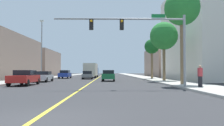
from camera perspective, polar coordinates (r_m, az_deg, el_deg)
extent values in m
plane|color=#2D2D30|center=(48.54, -3.36, -3.57)|extent=(192.00, 192.00, 0.00)
cube|color=#9E9B93|center=(49.85, -14.35, -3.38)|extent=(3.68, 168.00, 0.15)
cube|color=#B2ADA3|center=(49.06, 7.80, -3.45)|extent=(3.68, 168.00, 0.15)
cube|color=yellow|center=(48.54, -3.36, -3.56)|extent=(0.16, 144.00, 0.01)
cube|color=gray|center=(68.66, -20.18, -0.10)|extent=(15.62, 18.57, 6.91)
cube|color=silver|center=(41.53, 24.47, 6.56)|extent=(13.94, 20.81, 14.77)
cube|color=gray|center=(62.83, 16.98, 0.13)|extent=(17.19, 19.90, 7.12)
cylinder|color=gray|center=(19.39, 17.12, 2.89)|extent=(0.20, 0.20, 5.64)
cylinder|color=gray|center=(18.84, 1.84, 10.59)|extent=(10.22, 0.14, 0.14)
cube|color=black|center=(18.75, 2.37, 9.25)|extent=(0.32, 0.24, 0.84)
sphere|color=orange|center=(18.67, 2.39, 10.08)|extent=(0.20, 0.20, 0.20)
cube|color=black|center=(18.77, -5.01, 9.24)|extent=(0.32, 0.24, 0.84)
sphere|color=orange|center=(18.68, -5.04, 10.08)|extent=(0.20, 0.20, 0.20)
cube|color=#147233|center=(19.28, 11.15, 11.10)|extent=(1.10, 0.04, 0.28)
cylinder|color=gray|center=(37.71, -16.65, 2.97)|extent=(0.16, 0.16, 8.79)
cube|color=beige|center=(38.36, -16.58, 9.75)|extent=(0.56, 0.28, 0.20)
cylinder|color=brown|center=(23.09, 16.65, 4.01)|extent=(0.43, 0.43, 7.16)
sphere|color=#287F33|center=(23.73, 16.56, 12.64)|extent=(3.31, 3.31, 3.31)
cone|color=#287F33|center=(24.03, 18.83, 11.98)|extent=(0.51, 1.88, 1.30)
cone|color=#287F33|center=(24.53, 15.44, 11.66)|extent=(1.38, 0.64, 1.55)
cone|color=#287F33|center=(23.23, 14.36, 12.43)|extent=(0.69, 1.66, 1.43)
cone|color=#287F33|center=(22.72, 16.89, 12.78)|extent=(1.43, 0.65, 1.42)
cylinder|color=brown|center=(31.42, 12.45, 1.17)|extent=(0.38, 0.38, 5.80)
sphere|color=#287F33|center=(31.71, 12.41, 6.41)|extent=(3.62, 3.62, 3.62)
cone|color=#287F33|center=(31.96, 14.31, 5.99)|extent=(0.46, 1.81, 1.84)
cone|color=#287F33|center=(32.75, 12.64, 5.79)|extent=(2.00, 1.14, 1.57)
cone|color=#287F33|center=(32.25, 10.75, 5.90)|extent=(1.36, 1.47, 1.43)
cone|color=#287F33|center=(30.84, 11.17, 6.26)|extent=(1.32, 1.58, 1.74)
cone|color=#287F33|center=(30.70, 13.23, 6.31)|extent=(1.83, 0.75, 1.63)
cylinder|color=brown|center=(39.86, 9.60, 0.15)|extent=(0.36, 0.36, 5.33)
sphere|color=#195B23|center=(40.04, 9.58, 3.97)|extent=(2.44, 2.44, 2.44)
cone|color=#195B23|center=(40.26, 10.58, 3.65)|extent=(0.57, 1.28, 1.41)
cone|color=#195B23|center=(40.74, 9.80, 3.58)|extent=(1.33, 0.89, 1.13)
cone|color=#195B23|center=(40.34, 8.64, 3.63)|extent=(0.95, 1.09, 1.33)
cone|color=#195B23|center=(39.42, 8.98, 3.76)|extent=(0.92, 0.88, 1.27)
cone|color=#195B23|center=(39.40, 10.14, 3.77)|extent=(1.29, 0.83, 1.14)
cube|color=#1E389E|center=(44.54, -11.29, -2.82)|extent=(1.80, 4.29, 0.69)
cube|color=black|center=(44.59, -11.28, -2.05)|extent=(1.57, 2.05, 0.51)
cylinder|color=black|center=(42.85, -10.67, -3.32)|extent=(0.23, 0.64, 0.64)
cylinder|color=black|center=(43.15, -12.71, -3.30)|extent=(0.23, 0.64, 0.64)
cylinder|color=black|center=(45.97, -9.97, -3.23)|extent=(0.23, 0.64, 0.64)
cylinder|color=black|center=(46.26, -11.87, -3.21)|extent=(0.23, 0.64, 0.64)
cube|color=red|center=(23.96, -20.41, -3.56)|extent=(1.94, 4.53, 0.64)
cube|color=black|center=(24.13, -20.25, -2.21)|extent=(1.66, 2.01, 0.49)
cylinder|color=black|center=(22.11, -19.77, -4.54)|extent=(0.24, 0.65, 0.64)
cylinder|color=black|center=(22.65, -23.73, -4.42)|extent=(0.24, 0.65, 0.64)
cylinder|color=black|center=(25.36, -17.47, -4.22)|extent=(0.24, 0.65, 0.64)
cylinder|color=black|center=(25.84, -20.98, -4.13)|extent=(0.24, 0.65, 0.64)
cube|color=#BCBCC1|center=(31.13, -16.45, -3.28)|extent=(2.07, 4.56, 0.55)
cube|color=black|center=(31.44, -16.30, -2.35)|extent=(1.76, 2.13, 0.46)
cylinder|color=black|center=(29.29, -15.60, -3.92)|extent=(0.24, 0.65, 0.64)
cylinder|color=black|center=(29.72, -18.84, -3.86)|extent=(0.24, 0.65, 0.64)
cylinder|color=black|center=(32.62, -14.27, -3.73)|extent=(0.24, 0.65, 0.64)
cylinder|color=black|center=(33.00, -17.21, -3.68)|extent=(0.24, 0.65, 0.64)
cube|color=#196638|center=(32.19, -0.84, -3.21)|extent=(1.80, 4.17, 0.68)
cube|color=black|center=(32.18, -0.84, -2.17)|extent=(1.55, 2.03, 0.48)
cylinder|color=black|center=(33.74, -2.05, -3.73)|extent=(0.24, 0.65, 0.64)
cylinder|color=black|center=(33.70, 0.50, -3.73)|extent=(0.24, 0.65, 0.64)
cylinder|color=black|center=(30.71, -2.31, -3.90)|extent=(0.24, 0.65, 0.64)
cylinder|color=black|center=(30.67, 0.50, -3.90)|extent=(0.24, 0.65, 0.64)
cube|color=slate|center=(40.64, -5.93, -3.03)|extent=(1.91, 4.60, 0.56)
cube|color=black|center=(40.34, -5.95, -2.28)|extent=(1.60, 2.03, 0.51)
cylinder|color=black|center=(42.39, -6.86, -3.36)|extent=(0.25, 0.65, 0.64)
cylinder|color=black|center=(42.33, -4.80, -3.37)|extent=(0.25, 0.65, 0.64)
cylinder|color=black|center=(38.97, -7.16, -3.48)|extent=(0.25, 0.65, 0.64)
cylinder|color=black|center=(38.90, -4.92, -3.49)|extent=(0.25, 0.65, 0.64)
cube|color=#194799|center=(52.34, -4.69, -2.08)|extent=(2.46, 2.42, 1.60)
cube|color=beige|center=(48.17, -5.16, -1.58)|extent=(2.57, 6.11, 2.45)
cylinder|color=black|center=(52.46, -5.84, -2.95)|extent=(0.30, 0.91, 0.90)
cylinder|color=black|center=(52.26, -3.55, -2.96)|extent=(0.30, 0.91, 0.90)
cylinder|color=black|center=(46.79, -6.63, -3.07)|extent=(0.30, 0.91, 0.90)
cylinder|color=black|center=(46.57, -4.06, -3.08)|extent=(0.30, 0.91, 0.90)
cylinder|color=black|center=(19.18, 20.54, -4.24)|extent=(0.32, 0.32, 0.81)
cylinder|color=#B23338|center=(19.17, 20.51, -2.07)|extent=(0.38, 0.38, 0.64)
sphere|color=tan|center=(19.17, 20.50, -0.79)|extent=(0.22, 0.22, 0.22)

